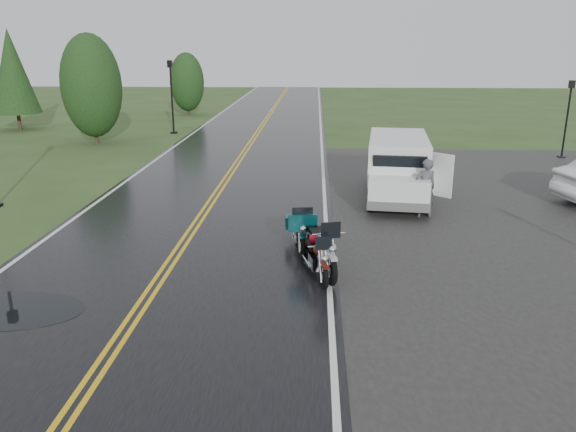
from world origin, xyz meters
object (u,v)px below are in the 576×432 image
(motorcycle_red, at_px, (324,267))
(motorcycle_silver, at_px, (331,258))
(person_at_van, at_px, (425,189))
(lamp_post_far_right, at_px, (567,119))
(van_white, at_px, (372,179))
(lamp_post_far_left, at_px, (172,97))
(motorcycle_teal, at_px, (303,236))

(motorcycle_red, relative_size, motorcycle_silver, 0.83)
(person_at_van, bearing_deg, motorcycle_red, 47.15)
(motorcycle_red, bearing_deg, motorcycle_silver, 38.41)
(lamp_post_far_right, bearing_deg, motorcycle_silver, -126.25)
(motorcycle_red, distance_m, van_white, 6.34)
(van_white, distance_m, lamp_post_far_right, 13.47)
(lamp_post_far_left, bearing_deg, van_white, -57.29)
(motorcycle_red, xyz_separation_m, motorcycle_teal, (-0.49, 1.72, 0.07))
(motorcycle_teal, relative_size, lamp_post_far_left, 0.51)
(motorcycle_teal, bearing_deg, lamp_post_far_right, 43.13)
(motorcycle_teal, height_order, lamp_post_far_right, lamp_post_far_right)
(motorcycle_teal, bearing_deg, person_at_van, 40.59)
(motorcycle_red, xyz_separation_m, van_white, (1.57, 6.12, 0.49))
(person_at_van, relative_size, lamp_post_far_left, 0.42)
(motorcycle_red, relative_size, motorcycle_teal, 0.88)
(motorcycle_silver, relative_size, van_white, 0.43)
(motorcycle_silver, height_order, person_at_van, person_at_van)
(motorcycle_teal, xyz_separation_m, van_white, (2.06, 4.40, 0.41))
(van_white, xyz_separation_m, lamp_post_far_left, (-10.22, 15.91, 1.07))
(person_at_van, bearing_deg, lamp_post_far_right, -143.23)
(motorcycle_teal, bearing_deg, lamp_post_far_left, 105.77)
(motorcycle_teal, xyz_separation_m, motorcycle_silver, (0.65, -1.52, 0.05))
(person_at_van, xyz_separation_m, lamp_post_far_right, (8.19, 9.86, 0.89))
(van_white, bearing_deg, motorcycle_silver, -96.83)
(van_white, bearing_deg, motorcycle_teal, -108.51)
(person_at_van, bearing_deg, lamp_post_far_left, -68.01)
(motorcycle_teal, xyz_separation_m, person_at_van, (3.60, 3.82, 0.25))
(motorcycle_red, relative_size, lamp_post_far_left, 0.45)
(motorcycle_red, distance_m, lamp_post_far_right, 19.14)
(motorcycle_teal, distance_m, van_white, 4.88)
(van_white, relative_size, lamp_post_far_right, 1.51)
(person_at_van, distance_m, lamp_post_far_left, 20.29)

